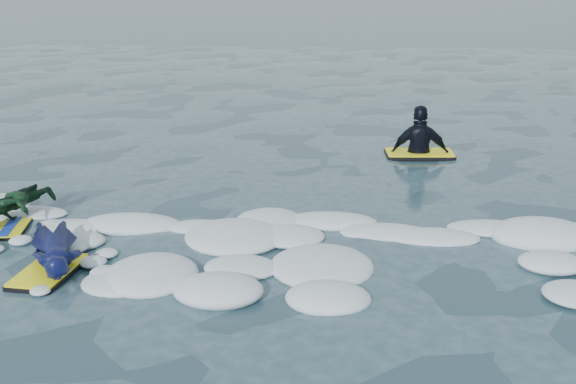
# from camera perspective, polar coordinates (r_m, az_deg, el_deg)

# --- Properties ---
(ground) EXTENTS (120.00, 120.00, 0.00)m
(ground) POSITION_cam_1_polar(r_m,az_deg,el_deg) (7.98, -8.82, -6.58)
(ground) COLOR #1A363F
(ground) RESTS_ON ground
(foam_band) EXTENTS (12.00, 3.10, 0.30)m
(foam_band) POSITION_cam_1_polar(r_m,az_deg,el_deg) (8.91, -7.36, -3.83)
(foam_band) COLOR silver
(foam_band) RESTS_ON ground
(prone_woman_unit) EXTENTS (1.08, 1.55, 0.38)m
(prone_woman_unit) POSITION_cam_1_polar(r_m,az_deg,el_deg) (8.44, -17.96, -4.46)
(prone_woman_unit) COLOR black
(prone_woman_unit) RESTS_ON ground
(prone_child_unit) EXTENTS (0.95, 1.26, 0.44)m
(prone_child_unit) POSITION_cam_1_polar(r_m,az_deg,el_deg) (9.89, -20.79, -1.27)
(prone_child_unit) COLOR black
(prone_child_unit) RESTS_ON ground
(waiting_rider_unit) EXTENTS (1.21, 0.72, 1.75)m
(waiting_rider_unit) POSITION_cam_1_polar(r_m,az_deg,el_deg) (12.75, 10.34, 2.88)
(waiting_rider_unit) COLOR black
(waiting_rider_unit) RESTS_ON ground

